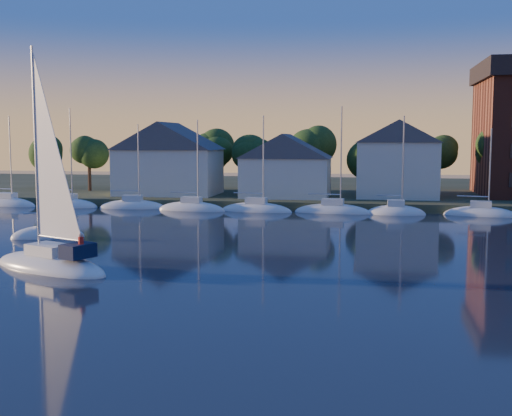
% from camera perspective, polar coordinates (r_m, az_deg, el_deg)
% --- Properties ---
extents(ground, '(260.00, 260.00, 0.00)m').
position_cam_1_polar(ground, '(26.51, -0.68, -12.61)').
color(ground, black).
rests_on(ground, ground).
extents(shoreline_land, '(160.00, 50.00, 2.00)m').
position_cam_1_polar(shoreline_land, '(100.12, 7.43, 1.29)').
color(shoreline_land, '#2D3720').
rests_on(shoreline_land, ground).
extents(wooden_dock, '(120.00, 3.00, 1.00)m').
position_cam_1_polar(wooden_dock, '(77.26, 6.60, -0.15)').
color(wooden_dock, brown).
rests_on(wooden_dock, ground).
extents(clubhouse_west, '(13.65, 9.45, 9.64)m').
position_cam_1_polar(clubhouse_west, '(86.89, -7.77, 4.46)').
color(clubhouse_west, silver).
rests_on(clubhouse_west, shoreline_land).
extents(clubhouse_centre, '(11.55, 8.40, 8.08)m').
position_cam_1_polar(clubhouse_centre, '(82.41, 2.69, 3.86)').
color(clubhouse_centre, silver).
rests_on(clubhouse_centre, shoreline_land).
extents(clubhouse_east, '(10.50, 8.40, 9.80)m').
position_cam_1_polar(clubhouse_east, '(83.74, 12.45, 4.35)').
color(clubhouse_east, silver).
rests_on(clubhouse_east, shoreline_land).
extents(tree_line, '(93.40, 5.40, 8.90)m').
position_cam_1_polar(tree_line, '(87.69, 8.43, 5.28)').
color(tree_line, '#3C281B').
rests_on(tree_line, shoreline_land).
extents(moored_fleet, '(71.50, 2.40, 12.05)m').
position_cam_1_polar(moored_fleet, '(75.21, 0.37, -0.21)').
color(moored_fleet, white).
rests_on(moored_fleet, ground).
extents(hero_sailboat, '(10.57, 7.11, 15.54)m').
position_cam_1_polar(hero_sailboat, '(44.16, -17.77, -4.40)').
color(hero_sailboat, white).
rests_on(hero_sailboat, ground).
extents(drifting_sailboat_left, '(6.44, 4.22, 9.94)m').
position_cam_1_polar(drifting_sailboat_left, '(58.11, -18.01, -2.44)').
color(drifting_sailboat_left, white).
rests_on(drifting_sailboat_left, ground).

